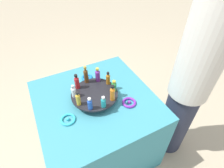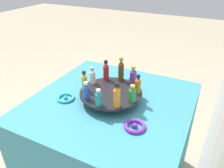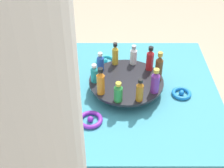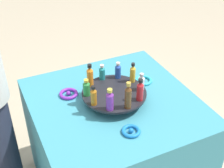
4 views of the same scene
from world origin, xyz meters
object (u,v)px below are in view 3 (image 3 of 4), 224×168
bottle_gold (114,55)px  bottle_amber (139,91)px  bottle_teal (93,74)px  bottle_purple (154,81)px  ribbon_bow_purple (89,120)px  ribbon_bow_blue (180,93)px  ribbon_bow_teal (104,61)px  bottle_brown (158,67)px  bottle_red (149,59)px  display_stand (125,83)px  bottle_green (117,92)px  bottle_clear (132,55)px  bottle_blue (99,62)px  bottle_orange (99,82)px

bottle_gold → bottle_amber: size_ratio=1.06×
bottle_teal → bottle_purple: bearing=-15.8°
bottle_amber → ribbon_bow_purple: (-0.21, -0.07, -0.10)m
ribbon_bow_blue → ribbon_bow_teal: 0.45m
bottle_brown → ribbon_bow_purple: (-0.31, -0.21, -0.12)m
bottle_red → ribbon_bow_purple: bearing=-132.5°
display_stand → bottle_amber: bearing=-69.8°
bottle_red → bottle_green: 0.28m
bottle_brown → bottle_red: (-0.03, 0.09, -0.01)m
bottle_clear → bottle_teal: (-0.19, -0.15, -0.00)m
bottle_red → bottle_blue: bottle_red is taller
bottle_brown → bottle_purple: bearing=-105.8°
bottle_teal → bottle_orange: bearing=-69.8°
display_stand → bottle_brown: bottle_brown is taller
bottle_orange → bottle_amber: 0.17m
bottle_red → ribbon_bow_blue: size_ratio=1.35×
bottle_teal → ribbon_bow_blue: (0.41, -0.03, -0.09)m
bottle_blue → ribbon_bow_blue: bearing=-16.7°
bottle_orange → ribbon_bow_teal: bearing=87.5°
bottle_clear → bottle_amber: size_ratio=0.93×
ribbon_bow_purple → bottle_brown: bearing=35.0°
bottle_clear → ribbon_bow_blue: 0.30m
bottle_red → bottle_teal: size_ratio=1.36×
bottle_teal → bottle_amber: bottle_amber is taller
bottle_brown → ribbon_bow_purple: size_ratio=1.42×
bottle_red → bottle_clear: bottle_red is taller
ribbon_bow_purple → ribbon_bow_blue: 0.45m
bottle_gold → bottle_teal: size_ratio=1.27×
bottle_gold → ribbon_bow_blue: size_ratio=1.27×
bottle_gold → bottle_purple: bearing=-51.8°
bottle_blue → bottle_amber: size_ratio=0.89×
bottle_purple → bottle_amber: size_ratio=1.10×
bottle_red → bottle_blue: (-0.24, -0.01, -0.01)m
ribbon_bow_teal → bottle_brown: bearing=-43.5°
display_stand → ribbon_bow_purple: bearing=-127.3°
bottle_purple → bottle_clear: bearing=110.2°
bottle_teal → ribbon_bow_teal: bearing=79.5°
ribbon_bow_blue → bottle_brown: bearing=160.9°
bottle_clear → ribbon_bow_purple: bottle_clear is taller
bottle_teal → ribbon_bow_blue: bearing=-3.9°
bottle_brown → bottle_gold: bearing=146.2°
bottle_blue → bottle_orange: bottle_orange is taller
bottle_gold → bottle_brown: bearing=-33.8°
bottle_orange → bottle_red: bearing=38.2°
bottle_orange → ribbon_bow_purple: size_ratio=1.26×
bottle_red → bottle_amber: (-0.06, -0.23, -0.01)m
bottle_gold → bottle_green: bottle_gold is taller
bottle_red → bottle_blue: 0.24m
bottle_brown → bottle_amber: 0.17m
display_stand → bottle_gold: bearing=110.2°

